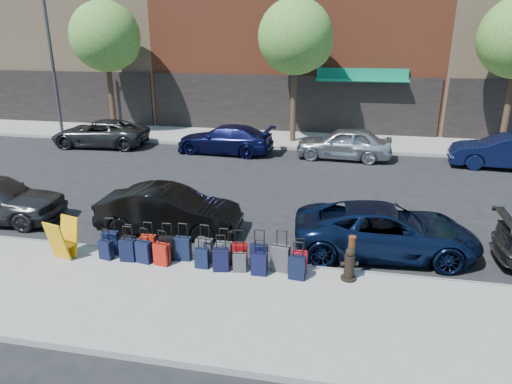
% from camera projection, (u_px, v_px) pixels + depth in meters
% --- Properties ---
extents(ground, '(120.00, 120.00, 0.00)m').
position_uv_depth(ground, '(245.00, 203.00, 16.24)').
color(ground, black).
rests_on(ground, ground).
extents(sidewalk_near, '(60.00, 4.00, 0.15)m').
position_uv_depth(sidewalk_near, '(181.00, 300.00, 10.21)').
color(sidewalk_near, gray).
rests_on(sidewalk_near, ground).
extents(sidewalk_far, '(60.00, 4.00, 0.15)m').
position_uv_depth(sidewalk_far, '(285.00, 139.00, 25.46)').
color(sidewalk_far, gray).
rests_on(sidewalk_far, ground).
extents(curb_near, '(60.00, 0.08, 0.15)m').
position_uv_depth(curb_near, '(208.00, 259.00, 12.07)').
color(curb_near, gray).
rests_on(curb_near, ground).
extents(curb_far, '(60.00, 0.08, 0.15)m').
position_uv_depth(curb_far, '(279.00, 148.00, 23.59)').
color(curb_far, gray).
rests_on(curb_far, ground).
extents(tree_left, '(3.80, 3.80, 7.27)m').
position_uv_depth(tree_left, '(108.00, 38.00, 25.07)').
color(tree_left, black).
rests_on(tree_left, sidewalk_far).
extents(tree_center, '(3.80, 3.80, 7.27)m').
position_uv_depth(tree_center, '(298.00, 39.00, 23.10)').
color(tree_center, black).
rests_on(tree_center, sidewalk_far).
extents(streetlight, '(2.59, 0.18, 8.00)m').
position_uv_depth(streetlight, '(54.00, 53.00, 25.22)').
color(streetlight, '#333338').
rests_on(streetlight, sidewalk_far).
extents(suitcase_front_0, '(0.44, 0.28, 1.00)m').
position_uv_depth(suitcase_front_0, '(111.00, 243.00, 12.10)').
color(suitcase_front_0, black).
rests_on(suitcase_front_0, sidewalk_near).
extents(suitcase_front_1, '(0.36, 0.21, 0.85)m').
position_uv_depth(suitcase_front_1, '(129.00, 245.00, 12.05)').
color(suitcase_front_1, black).
rests_on(suitcase_front_1, sidewalk_near).
extents(suitcase_front_2, '(0.40, 0.24, 0.95)m').
position_uv_depth(suitcase_front_2, '(149.00, 246.00, 11.97)').
color(suitcase_front_2, '#B41D0B').
rests_on(suitcase_front_2, sidewalk_near).
extents(suitcase_front_3, '(0.43, 0.26, 0.99)m').
position_uv_depth(suitcase_front_3, '(167.00, 248.00, 11.80)').
color(suitcase_front_3, black).
rests_on(suitcase_front_3, sidewalk_near).
extents(suitcase_front_4, '(0.42, 0.24, 0.99)m').
position_uv_depth(suitcase_front_4, '(183.00, 248.00, 11.79)').
color(suitcase_front_4, black).
rests_on(suitcase_front_4, sidewalk_near).
extents(suitcase_front_5, '(0.43, 0.25, 1.00)m').
position_uv_depth(suitcase_front_5, '(204.00, 250.00, 11.69)').
color(suitcase_front_5, '#36363A').
rests_on(suitcase_front_5, sidewalk_near).
extents(suitcase_front_6, '(0.41, 0.23, 0.97)m').
position_uv_depth(suitcase_front_6, '(224.00, 253.00, 11.55)').
color(suitcase_front_6, '#3E3E43').
rests_on(suitcase_front_6, sidewalk_near).
extents(suitcase_front_7, '(0.42, 0.28, 0.94)m').
position_uv_depth(suitcase_front_7, '(239.00, 254.00, 11.52)').
color(suitcase_front_7, maroon).
rests_on(suitcase_front_7, sidewalk_near).
extents(suitcase_front_8, '(0.43, 0.24, 1.02)m').
position_uv_depth(suitcase_front_8, '(259.00, 256.00, 11.35)').
color(suitcase_front_8, black).
rests_on(suitcase_front_8, sidewalk_near).
extents(suitcase_front_9, '(0.48, 0.31, 1.07)m').
position_uv_depth(suitcase_front_9, '(281.00, 258.00, 11.23)').
color(suitcase_front_9, '#393A3E').
rests_on(suitcase_front_9, sidewalk_near).
extents(suitcase_front_10, '(0.39, 0.26, 0.88)m').
position_uv_depth(suitcase_front_10, '(299.00, 262.00, 11.18)').
color(suitcase_front_10, '#9D0A15').
rests_on(suitcase_front_10, sidewalk_near).
extents(suitcase_back_0, '(0.38, 0.26, 0.82)m').
position_uv_depth(suitcase_back_0, '(106.00, 250.00, 11.84)').
color(suitcase_back_0, black).
rests_on(suitcase_back_0, sidewalk_near).
extents(suitcase_back_1, '(0.40, 0.24, 0.94)m').
position_uv_depth(suitcase_back_1, '(128.00, 250.00, 11.74)').
color(suitcase_back_1, black).
rests_on(suitcase_back_1, sidewalk_near).
extents(suitcase_back_2, '(0.43, 0.30, 0.93)m').
position_uv_depth(suitcase_back_2, '(144.00, 252.00, 11.65)').
color(suitcase_back_2, black).
rests_on(suitcase_back_2, sidewalk_near).
extents(suitcase_back_3, '(0.42, 0.29, 0.92)m').
position_uv_depth(suitcase_back_3, '(162.00, 254.00, 11.54)').
color(suitcase_back_3, '#A2150A').
rests_on(suitcase_back_3, sidewalk_near).
extents(suitcase_back_5, '(0.35, 0.21, 0.83)m').
position_uv_depth(suitcase_back_5, '(202.00, 258.00, 11.40)').
color(suitcase_back_5, black).
rests_on(suitcase_back_5, sidewalk_near).
extents(suitcase_back_6, '(0.43, 0.29, 0.94)m').
position_uv_depth(suitcase_back_6, '(221.00, 260.00, 11.25)').
color(suitcase_back_6, black).
rests_on(suitcase_back_6, sidewalk_near).
extents(suitcase_back_7, '(0.35, 0.24, 0.78)m').
position_uv_depth(suitcase_back_7, '(240.00, 262.00, 11.22)').
color(suitcase_back_7, '#37383C').
rests_on(suitcase_back_7, sidewalk_near).
extents(suitcase_back_8, '(0.38, 0.22, 0.91)m').
position_uv_depth(suitcase_back_8, '(259.00, 264.00, 11.06)').
color(suitcase_back_8, black).
rests_on(suitcase_back_8, sidewalk_near).
extents(suitcase_back_10, '(0.42, 0.27, 0.94)m').
position_uv_depth(suitcase_back_10, '(297.00, 267.00, 10.87)').
color(suitcase_back_10, black).
rests_on(suitcase_back_10, sidewalk_near).
extents(fire_hydrant, '(0.43, 0.37, 0.83)m').
position_uv_depth(fire_hydrant, '(349.00, 265.00, 10.81)').
color(fire_hydrant, black).
rests_on(fire_hydrant, sidewalk_near).
extents(bollard, '(0.18, 0.18, 1.00)m').
position_uv_depth(bollard, '(351.00, 255.00, 11.01)').
color(bollard, '#38190C').
rests_on(bollard, sidewalk_near).
extents(display_rack, '(0.74, 0.78, 1.06)m').
position_uv_depth(display_rack, '(63.00, 239.00, 11.83)').
color(display_rack, '#D9990C').
rests_on(display_rack, sidewalk_near).
extents(car_near_1, '(4.29, 1.58, 1.40)m').
position_uv_depth(car_near_1, '(169.00, 211.00, 13.64)').
color(car_near_1, black).
rests_on(car_near_1, ground).
extents(car_near_2, '(5.06, 2.63, 1.36)m').
position_uv_depth(car_near_2, '(386.00, 230.00, 12.34)').
color(car_near_2, '#0B1632').
rests_on(car_near_2, ground).
extents(car_far_0, '(5.14, 2.64, 1.39)m').
position_uv_depth(car_far_0, '(100.00, 133.00, 24.07)').
color(car_far_0, '#2F2F31').
rests_on(car_far_0, ground).
extents(car_far_1, '(4.96, 2.29, 1.40)m').
position_uv_depth(car_far_1, '(225.00, 139.00, 22.69)').
color(car_far_1, '#0C0F37').
rests_on(car_far_1, ground).
extents(car_far_2, '(4.54, 2.01, 1.52)m').
position_uv_depth(car_far_2, '(344.00, 143.00, 21.62)').
color(car_far_2, silver).
rests_on(car_far_2, ground).
extents(car_far_3, '(4.77, 2.01, 1.53)m').
position_uv_depth(car_far_3, '(506.00, 152.00, 20.09)').
color(car_far_3, '#0D163C').
rests_on(car_far_3, ground).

